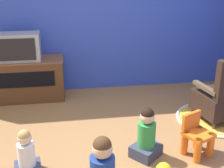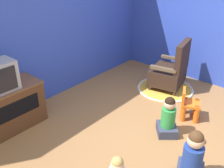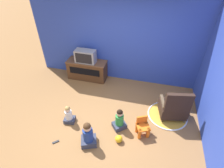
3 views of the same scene
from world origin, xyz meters
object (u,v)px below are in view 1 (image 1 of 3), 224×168
Objects in this scene: yellow_kid_chair at (197,138)px; child_watching_center at (26,156)px; television at (18,47)px; child_watching_left at (146,136)px; tv_cabinet at (22,79)px.

child_watching_center is at bearing 157.31° from yellow_kid_chair.
television is 2.41m from child_watching_left.
tv_cabinet is 0.52m from television.
child_watching_left reaches higher than yellow_kid_chair.
television reaches higher than child_watching_center.
child_watching_center is at bearing -82.58° from television.
tv_cabinet is 2.20× the size of child_watching_left.
television reaches higher than child_watching_left.
child_watching_left is 1.27m from child_watching_center.
yellow_kid_chair is 1.83m from child_watching_center.
child_watching_center reaches higher than yellow_kid_chair.
tv_cabinet is at bearing 89.36° from child_watching_left.
television is at bearing 113.28° from yellow_kid_chair.
yellow_kid_chair is at bearing -41.91° from tv_cabinet.
yellow_kid_chair is at bearing -45.02° from child_watching_left.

